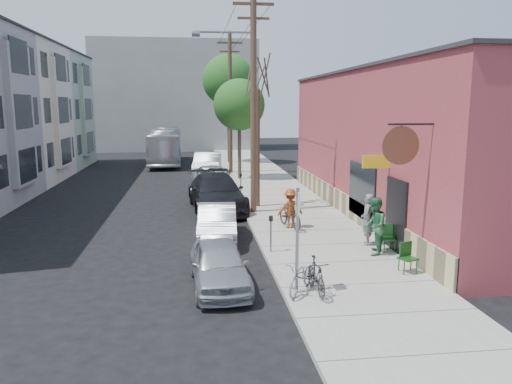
{
  "coord_description": "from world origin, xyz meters",
  "views": [
    {
      "loc": [
        -0.28,
        -16.68,
        5.03
      ],
      "look_at": [
        2.25,
        3.35,
        1.5
      ],
      "focal_mm": 35.0,
      "sensor_mm": 36.0,
      "label": 1
    }
  ],
  "objects": [
    {
      "name": "parking_meter_near",
      "position": [
        2.25,
        -0.65,
        0.98
      ],
      "size": [
        0.14,
        0.14,
        1.24
      ],
      "color": "slate",
      "rests_on": "sidewalk"
    },
    {
      "name": "utility_pole_near",
      "position": [
        2.39,
        5.81,
        5.41
      ],
      "size": [
        3.57,
        0.28,
        10.0
      ],
      "color": "#503A28",
      "rests_on": "sidewalk"
    },
    {
      "name": "car_3",
      "position": [
        0.8,
        13.02,
        0.7
      ],
      "size": [
        2.37,
        5.08,
        1.41
      ],
      "primitive_type": "imported",
      "rotation": [
        0.0,
        0.0,
        0.01
      ],
      "color": "#BABDC3",
      "rests_on": "ground"
    },
    {
      "name": "tree_bare",
      "position": [
        2.8,
        7.09,
        2.96
      ],
      "size": [
        0.24,
        0.24,
        5.61
      ],
      "color": "#44392C",
      "rests_on": "sidewalk"
    },
    {
      "name": "cafe_building",
      "position": [
        8.99,
        4.99,
        3.3
      ],
      "size": [
        6.6,
        20.2,
        6.61
      ],
      "color": "#96373F",
      "rests_on": "ground"
    },
    {
      "name": "tree_leafy_mid",
      "position": [
        2.8,
        16.45,
        5.03
      ],
      "size": [
        3.39,
        3.39,
        6.59
      ],
      "color": "#44392C",
      "rests_on": "sidewalk"
    },
    {
      "name": "utility_pole_far",
      "position": [
        2.45,
        19.65,
        5.34
      ],
      "size": [
        1.8,
        0.28,
        10.0
      ],
      "color": "#503A28",
      "rests_on": "sidewalk"
    },
    {
      "name": "car_4",
      "position": [
        0.71,
        18.64,
        0.85
      ],
      "size": [
        2.27,
        5.32,
        1.71
      ],
      "primitive_type": "imported",
      "rotation": [
        0.0,
        0.0,
        -0.09
      ],
      "color": "#919398",
      "rests_on": "ground"
    },
    {
      "name": "parking_meter_far",
      "position": [
        2.25,
        9.9,
        0.98
      ],
      "size": [
        0.14,
        0.14,
        1.24
      ],
      "color": "slate",
      "rests_on": "sidewalk"
    },
    {
      "name": "ground",
      "position": [
        0.0,
        0.0,
        0.0
      ],
      "size": [
        120.0,
        120.0,
        0.0
      ],
      "primitive_type": "plane",
      "color": "black"
    },
    {
      "name": "tree_leafy_far",
      "position": [
        2.8,
        26.41,
        7.09
      ],
      "size": [
        4.36,
        4.36,
        9.13
      ],
      "color": "#44392C",
      "rests_on": "sidewalk"
    },
    {
      "name": "end_cap_building",
      "position": [
        -2.0,
        42.0,
        6.0
      ],
      "size": [
        18.0,
        8.0,
        12.0
      ],
      "primitive_type": "cube",
      "color": "gray",
      "rests_on": "ground"
    },
    {
      "name": "cyclist_bike",
      "position": [
        3.54,
        2.55,
        0.67
      ],
      "size": [
        1.13,
        2.1,
        1.05
      ],
      "primitive_type": "imported",
      "rotation": [
        0.0,
        0.0,
        0.23
      ],
      "color": "black",
      "rests_on": "sidewalk"
    },
    {
      "name": "parked_bike_b",
      "position": [
        2.48,
        -4.37,
        0.57
      ],
      "size": [
        1.33,
        1.67,
        0.85
      ],
      "primitive_type": "imported",
      "rotation": [
        0.0,
        0.0,
        -0.55
      ],
      "color": "gray",
      "rests_on": "sidewalk"
    },
    {
      "name": "sidewalk",
      "position": [
        4.25,
        11.0,
        0.07
      ],
      "size": [
        4.5,
        58.0,
        0.15
      ],
      "primitive_type": "cube",
      "color": "#A3A397",
      "rests_on": "ground"
    },
    {
      "name": "car_1",
      "position": [
        0.56,
        1.6,
        0.66
      ],
      "size": [
        1.62,
        4.09,
        1.32
      ],
      "primitive_type": "imported",
      "rotation": [
        0.0,
        0.0,
        -0.06
      ],
      "color": "#B1B5B9",
      "rests_on": "ground"
    },
    {
      "name": "bus",
      "position": [
        -2.64,
        26.95,
        1.51
      ],
      "size": [
        2.74,
        10.92,
        3.03
      ],
      "primitive_type": "imported",
      "rotation": [
        0.0,
        0.0,
        0.02
      ],
      "color": "silver",
      "rests_on": "ground"
    },
    {
      "name": "car_0",
      "position": [
        0.37,
        -3.35,
        0.65
      ],
      "size": [
        1.72,
        3.87,
        1.29
      ],
      "primitive_type": "imported",
      "rotation": [
        0.0,
        0.0,
        0.05
      ],
      "color": "#ABAEB3",
      "rests_on": "ground"
    },
    {
      "name": "patio_chair_b",
      "position": [
        5.93,
        -3.26,
        0.59
      ],
      "size": [
        0.65,
        0.65,
        0.88
      ],
      "primitive_type": null,
      "rotation": [
        0.0,
        0.0,
        0.37
      ],
      "color": "#113F14",
      "rests_on": "sidewalk"
    },
    {
      "name": "car_2",
      "position": [
        0.8,
        7.05,
        0.85
      ],
      "size": [
        2.92,
        6.08,
        1.71
      ],
      "primitive_type": "imported",
      "rotation": [
        0.0,
        0.0,
        0.09
      ],
      "color": "black",
      "rests_on": "ground"
    },
    {
      "name": "parked_bike_a",
      "position": [
        2.85,
        -4.5,
        0.62
      ],
      "size": [
        0.5,
        1.58,
        0.94
      ],
      "primitive_type": "imported",
      "rotation": [
        0.0,
        0.0,
        0.03
      ],
      "color": "black",
      "rests_on": "sidewalk"
    },
    {
      "name": "patron_grey",
      "position": [
        5.75,
        -0.22,
        1.06
      ],
      "size": [
        0.64,
        0.77,
        1.82
      ],
      "primitive_type": "imported",
      "rotation": [
        0.0,
        0.0,
        -1.93
      ],
      "color": "slate",
      "rests_on": "sidewalk"
    },
    {
      "name": "patio_chair_a",
      "position": [
        6.19,
        -1.04,
        0.59
      ],
      "size": [
        0.63,
        0.63,
        0.88
      ],
      "primitive_type": null,
      "rotation": [
        0.0,
        0.0,
        -0.32
      ],
      "color": "#113F14",
      "rests_on": "sidewalk"
    },
    {
      "name": "cyclist",
      "position": [
        3.54,
        2.55,
        0.94
      ],
      "size": [
        1.08,
        0.69,
        1.59
      ],
      "primitive_type": "imported",
      "rotation": [
        0.0,
        0.0,
        3.24
      ],
      "color": "brown",
      "rests_on": "sidewalk"
    },
    {
      "name": "sign_post",
      "position": [
        2.35,
        -4.41,
        1.83
      ],
      "size": [
        0.07,
        0.45,
        2.8
      ],
      "color": "slate",
      "rests_on": "sidewalk"
    },
    {
      "name": "patron_green",
      "position": [
        5.59,
        -1.35,
        1.11
      ],
      "size": [
        1.04,
        1.14,
        1.91
      ],
      "primitive_type": "imported",
      "rotation": [
        0.0,
        0.0,
        -1.99
      ],
      "color": "#2A6A42",
      "rests_on": "sidewalk"
    }
  ]
}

